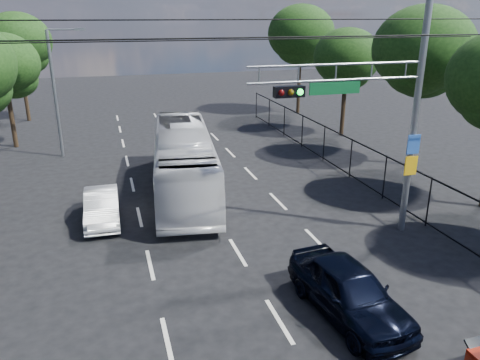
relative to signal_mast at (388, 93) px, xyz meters
name	(u,v)px	position (x,y,z in m)	size (l,w,h in m)	color
lane_markings	(202,192)	(-5.28, 6.01, -5.24)	(6.12, 38.00, 0.01)	beige
signal_mast	(388,93)	(0.00, 0.00, 0.00)	(6.43, 0.39, 9.50)	slate
streetlight_left	(57,88)	(-11.62, 14.01, -1.30)	(2.09, 0.22, 7.08)	slate
utility_wires	(230,32)	(-5.28, 0.84, 1.99)	(22.00, 5.04, 0.74)	black
fence_right	(370,169)	(2.32, 4.18, -4.21)	(0.06, 34.03, 2.00)	black
tree_right_c	(422,57)	(6.53, 7.03, 0.49)	(5.10, 5.10, 8.29)	black
tree_right_d	(347,62)	(6.13, 14.03, -0.39)	(4.32, 4.32, 7.02)	black
tree_right_e	(301,39)	(6.33, 22.03, 0.69)	(5.28, 5.28, 8.58)	black
tree_left_d	(4,69)	(-14.67, 17.03, -0.52)	(4.20, 4.20, 6.83)	black
tree_left_e	(18,46)	(-14.87, 25.03, 0.29)	(4.92, 4.92, 7.99)	black
navy_hatchback	(349,291)	(-3.39, -4.22, -4.50)	(1.75, 4.34, 1.48)	black
white_bus	(184,161)	(-6.00, 6.37, -3.77)	(2.48, 10.58, 2.95)	silver
white_van	(102,207)	(-9.70, 4.05, -4.63)	(1.29, 3.70, 1.22)	white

